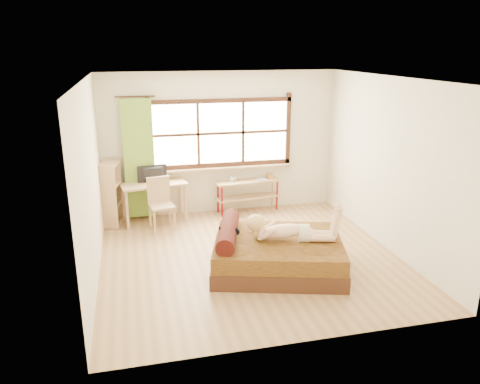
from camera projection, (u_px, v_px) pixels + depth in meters
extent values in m
plane|color=#9E754C|center=(250.00, 257.00, 7.25)|extent=(4.50, 4.50, 0.00)
plane|color=white|center=(251.00, 79.00, 6.45)|extent=(4.50, 4.50, 0.00)
plane|color=silver|center=(221.00, 143.00, 8.94)|extent=(4.50, 0.00, 4.50)
plane|color=silver|center=(306.00, 229.00, 4.76)|extent=(4.50, 0.00, 4.50)
plane|color=silver|center=(90.00, 183.00, 6.35)|extent=(0.00, 4.50, 4.50)
plane|color=silver|center=(389.00, 164.00, 7.35)|extent=(0.00, 4.50, 4.50)
cube|color=#FFEDBF|center=(221.00, 133.00, 8.88)|extent=(2.60, 0.01, 1.30)
cube|color=tan|center=(222.00, 168.00, 9.01)|extent=(2.80, 0.16, 0.04)
cube|color=#4E8323|center=(139.00, 159.00, 8.55)|extent=(0.55, 0.10, 2.20)
cube|color=black|center=(278.00, 261.00, 6.85)|extent=(2.19, 1.94, 0.23)
cube|color=#3B1F0D|center=(278.00, 247.00, 6.78)|extent=(2.15, 1.90, 0.23)
cylinder|color=#320809|center=(228.00, 231.00, 6.75)|extent=(0.60, 1.28, 0.26)
cube|color=tan|center=(154.00, 184.00, 8.56)|extent=(1.25, 0.72, 0.04)
cube|color=tan|center=(127.00, 210.00, 8.28)|extent=(0.06, 0.06, 0.71)
cube|color=tan|center=(186.00, 203.00, 8.67)|extent=(0.06, 0.06, 0.71)
cube|color=tan|center=(123.00, 203.00, 8.66)|extent=(0.06, 0.06, 0.71)
cube|color=tan|center=(180.00, 196.00, 9.05)|extent=(0.06, 0.06, 0.71)
imported|color=black|center=(153.00, 174.00, 8.55)|extent=(0.55, 0.16, 0.31)
cube|color=tan|center=(162.00, 206.00, 8.25)|extent=(0.47, 0.47, 0.04)
cube|color=tan|center=(158.00, 189.00, 8.34)|extent=(0.41, 0.10, 0.47)
cube|color=tan|center=(155.00, 223.00, 8.10)|extent=(0.04, 0.04, 0.41)
cube|color=tan|center=(175.00, 220.00, 8.22)|extent=(0.04, 0.04, 0.41)
cube|color=tan|center=(150.00, 216.00, 8.41)|extent=(0.04, 0.04, 0.41)
cube|color=tan|center=(169.00, 214.00, 8.54)|extent=(0.04, 0.04, 0.41)
cube|color=tan|center=(248.00, 181.00, 9.10)|extent=(1.29, 0.47, 0.04)
cube|color=tan|center=(248.00, 197.00, 9.20)|extent=(1.29, 0.47, 0.03)
cylinder|color=maroon|center=(222.00, 201.00, 8.89)|extent=(0.04, 0.04, 0.63)
cylinder|color=maroon|center=(277.00, 194.00, 9.27)|extent=(0.04, 0.04, 0.63)
cylinder|color=maroon|center=(218.00, 197.00, 9.11)|extent=(0.04, 0.04, 0.63)
cylinder|color=maroon|center=(272.00, 191.00, 9.50)|extent=(0.04, 0.04, 0.63)
cube|color=#CD8833|center=(270.00, 176.00, 9.24)|extent=(0.12, 0.12, 0.08)
imported|color=gray|center=(233.00, 179.00, 9.02)|extent=(0.14, 0.14, 0.10)
imported|color=gray|center=(258.00, 179.00, 9.14)|extent=(0.18, 0.23, 0.02)
cube|color=tan|center=(114.00, 222.00, 8.56)|extent=(0.38, 0.53, 0.03)
cube|color=tan|center=(112.00, 203.00, 8.45)|extent=(0.38, 0.53, 0.03)
cube|color=tan|center=(110.00, 184.00, 8.34)|extent=(0.38, 0.53, 0.03)
cube|color=tan|center=(109.00, 164.00, 8.23)|extent=(0.38, 0.53, 0.03)
cube|color=tan|center=(108.00, 198.00, 8.17)|extent=(0.29, 0.09, 1.17)
cube|color=tan|center=(114.00, 190.00, 8.63)|extent=(0.29, 0.09, 1.17)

